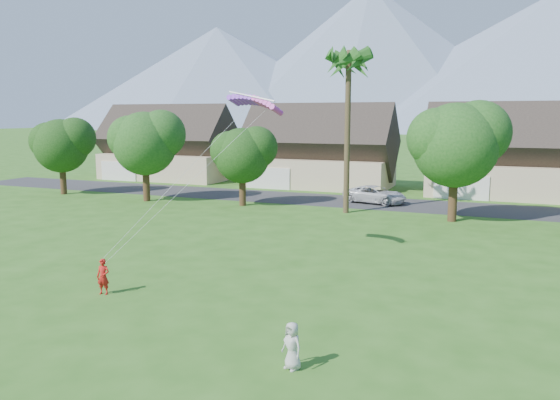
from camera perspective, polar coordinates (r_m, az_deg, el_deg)
The scene contains 10 objects.
ground at distance 17.17m, azimuth -13.40°, elevation -17.57°, with size 500.00×500.00×0.00m, color #2D6019.
street at distance 47.88m, azimuth 10.96°, elevation -0.38°, with size 90.00×7.00×0.01m, color #2D2D30.
kite_flyer at distance 24.60m, azimuth -17.99°, elevation -7.62°, with size 0.56×0.37×1.55m, color red.
watcher at distance 16.92m, azimuth 1.27°, elevation -15.00°, with size 0.72×0.47×1.47m, color #B4B3AF.
parked_car at distance 47.95m, azimuth 9.90°, elevation 0.57°, with size 2.50×5.43×1.51m, color silver.
mountain_ridge at distance 273.22m, azimuth 23.08°, elevation 12.71°, with size 540.00×240.00×70.00m.
houses_row at distance 56.20m, azimuth 13.39°, elevation 4.43°, with size 72.75×8.19×8.86m.
tree_row at distance 41.68m, azimuth 7.95°, elevation 5.10°, with size 62.27×6.67×8.45m.
fan_palm at distance 42.58m, azimuth 7.20°, elevation 14.51°, with size 3.00×3.00×13.80m.
parafoil_kite at distance 27.89m, azimuth -2.51°, elevation 10.34°, with size 2.96×1.20×0.50m.
Camera 1 is at (9.18, -12.38, 7.58)m, focal length 35.00 mm.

